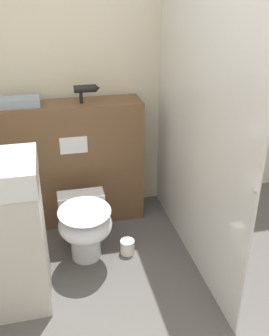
% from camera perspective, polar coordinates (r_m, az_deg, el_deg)
% --- Properties ---
extents(wall_back, '(8.00, 0.06, 2.50)m').
position_cam_1_polar(wall_back, '(3.33, -2.70, 14.14)').
color(wall_back, beige).
rests_on(wall_back, ground_plane).
extents(partition_panel, '(1.18, 0.32, 1.09)m').
position_cam_1_polar(partition_panel, '(3.29, -9.19, 0.64)').
color(partition_panel, brown).
rests_on(partition_panel, ground_plane).
extents(shower_glass, '(0.04, 1.73, 2.09)m').
position_cam_1_polar(shower_glass, '(2.66, 9.30, 6.08)').
color(shower_glass, silver).
rests_on(shower_glass, ground_plane).
extents(toilet, '(0.40, 0.58, 0.48)m').
position_cam_1_polar(toilet, '(2.87, -7.59, -8.56)').
color(toilet, white).
rests_on(toilet, ground_plane).
extents(hair_drier, '(0.21, 0.06, 0.15)m').
position_cam_1_polar(hair_drier, '(3.05, -7.41, 11.79)').
color(hair_drier, black).
rests_on(hair_drier, partition_panel).
extents(folded_towel, '(0.30, 0.17, 0.07)m').
position_cam_1_polar(folded_towel, '(3.08, -17.05, 9.59)').
color(folded_towel, '#8C9EAD').
rests_on(folded_towel, partition_panel).
extents(spare_toilet_roll, '(0.11, 0.11, 0.12)m').
position_cam_1_polar(spare_toilet_roll, '(3.05, -1.09, -11.90)').
color(spare_toilet_roll, white).
rests_on(spare_toilet_roll, ground_plane).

